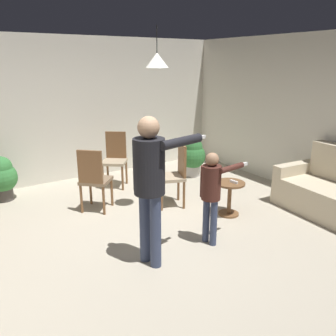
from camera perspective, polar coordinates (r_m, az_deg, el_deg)
The scene contains 13 objects.
ground at distance 4.61m, azimuth -1.41°, elevation -12.11°, with size 7.68×7.68×0.00m, color #B2A893.
wall_back at distance 7.02m, azimuth -15.55°, elevation 9.08°, with size 6.40×0.10×2.70m, color silver.
wall_right at distance 6.38m, azimuth 23.98°, elevation 7.51°, with size 0.10×6.40×2.70m, color silver.
side_table_by_couch at distance 5.35m, azimuth 9.97°, elevation -4.25°, with size 0.44×0.44×0.52m.
person_adult at distance 3.78m, azimuth -2.89°, elevation -1.28°, with size 0.87×0.49×1.70m.
person_child at distance 4.35m, azimuth 7.11°, elevation -3.28°, with size 0.63×0.34×1.20m.
dining_chair_by_counter at distance 5.44m, azimuth -11.95°, elevation -1.54°, with size 0.59×0.59×1.00m.
dining_chair_near_wall at distance 6.54m, azimuth -8.59°, elevation 1.76°, with size 0.59×0.59×1.00m.
dining_chair_centre_back at distance 5.56m, azimuth 1.12°, elevation -0.77°, with size 0.54×0.54×1.00m.
potted_plant_corner at distance 7.06m, azimuth 4.04°, elevation 2.11°, with size 0.51×0.51×0.79m.
potted_plant_by_wall at distance 6.41m, azimuth -25.38°, elevation -1.25°, with size 0.49×0.49×0.75m.
spare_remote_on_table at distance 5.26m, azimuth 10.64°, elevation -2.22°, with size 0.04×0.13×0.04m, color white.
ceiling_light_pendant at distance 4.99m, azimuth -1.80°, elevation 17.10°, with size 0.32×0.32×0.55m.
Camera 1 is at (-2.10, -3.43, 2.24)m, focal length 37.54 mm.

